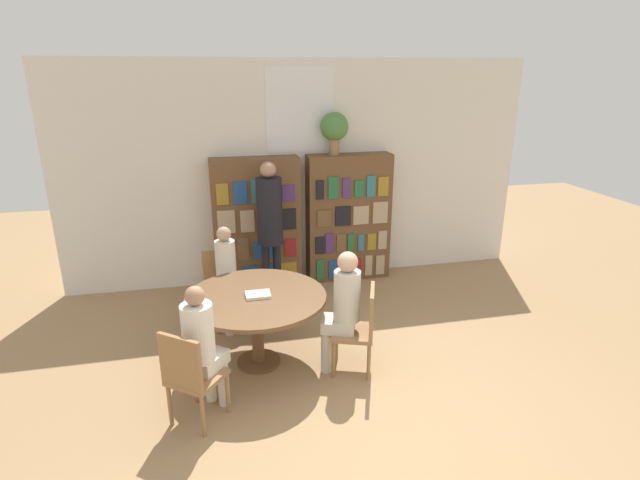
# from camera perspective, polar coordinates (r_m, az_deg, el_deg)

# --- Properties ---
(ground_plane) EXTENTS (16.00, 16.00, 0.00)m
(ground_plane) POSITION_cam_1_polar(r_m,az_deg,el_deg) (4.53, 6.24, -20.15)
(ground_plane) COLOR #9E7A51
(wall_back) EXTENTS (6.40, 0.07, 3.00)m
(wall_back) POSITION_cam_1_polar(r_m,az_deg,el_deg) (6.89, -2.27, 7.63)
(wall_back) COLOR silver
(wall_back) RESTS_ON ground_plane
(bookshelf_left) EXTENTS (1.16, 0.34, 1.77)m
(bookshelf_left) POSITION_cam_1_polar(r_m,az_deg,el_deg) (6.77, -7.24, 1.85)
(bookshelf_left) COLOR brown
(bookshelf_left) RESTS_ON ground_plane
(bookshelf_right) EXTENTS (1.16, 0.34, 1.77)m
(bookshelf_right) POSITION_cam_1_polar(r_m,az_deg,el_deg) (6.99, 3.27, 2.54)
(bookshelf_right) COLOR brown
(bookshelf_right) RESTS_ON ground_plane
(flower_vase) EXTENTS (0.37, 0.37, 0.56)m
(flower_vase) POSITION_cam_1_polar(r_m,az_deg,el_deg) (6.70, 1.65, 12.70)
(flower_vase) COLOR #997047
(flower_vase) RESTS_ON bookshelf_right
(reading_table) EXTENTS (1.38, 1.38, 0.76)m
(reading_table) POSITION_cam_1_polar(r_m,az_deg,el_deg) (4.99, -7.28, -7.39)
(reading_table) COLOR brown
(reading_table) RESTS_ON ground_plane
(chair_near_camera) EXTENTS (0.56, 0.56, 0.88)m
(chair_near_camera) POSITION_cam_1_polar(r_m,az_deg,el_deg) (4.35, -14.59, -14.60)
(chair_near_camera) COLOR olive
(chair_near_camera) RESTS_ON ground_plane
(chair_left_side) EXTENTS (0.50, 0.50, 0.88)m
(chair_left_side) POSITION_cam_1_polar(r_m,az_deg,el_deg) (5.94, -10.99, -4.86)
(chair_left_side) COLOR olive
(chair_left_side) RESTS_ON ground_plane
(chair_far_side) EXTENTS (0.51, 0.51, 0.88)m
(chair_far_side) POSITION_cam_1_polar(r_m,az_deg,el_deg) (4.93, 4.67, -9.75)
(chair_far_side) COLOR olive
(chair_far_side) RESTS_ON ground_plane
(seated_reader_left) EXTENTS (0.31, 0.38, 1.21)m
(seated_reader_left) POSITION_cam_1_polar(r_m,az_deg,el_deg) (5.71, -10.49, -3.90)
(seated_reader_left) COLOR beige
(seated_reader_left) RESTS_ON ground_plane
(seated_reader_right) EXTENTS (0.40, 0.35, 1.25)m
(seated_reader_right) POSITION_cam_1_polar(r_m,az_deg,el_deg) (4.84, 2.60, -7.36)
(seated_reader_right) COLOR beige
(seated_reader_right) RESTS_ON ground_plane
(seated_reader_back) EXTENTS (0.40, 0.41, 1.22)m
(seated_reader_back) POSITION_cam_1_polar(r_m,az_deg,el_deg) (4.37, -13.30, -11.34)
(seated_reader_back) COLOR silver
(seated_reader_back) RESTS_ON ground_plane
(librarian_standing) EXTENTS (0.32, 0.59, 1.81)m
(librarian_standing) POSITION_cam_1_polar(r_m,az_deg,el_deg) (6.23, -5.76, 2.66)
(librarian_standing) COLOR black
(librarian_standing) RESTS_ON ground_plane
(open_book_on_table) EXTENTS (0.24, 0.18, 0.03)m
(open_book_on_table) POSITION_cam_1_polar(r_m,az_deg,el_deg) (4.92, -7.11, -6.23)
(open_book_on_table) COLOR silver
(open_book_on_table) RESTS_ON reading_table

